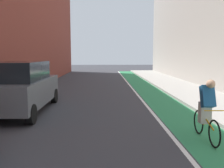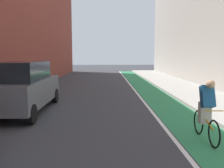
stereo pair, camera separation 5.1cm
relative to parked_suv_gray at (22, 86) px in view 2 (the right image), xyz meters
The scene contains 6 objects.
ground_plane 3.31m from the parked_suv_gray, 24.28° to the left, with size 91.65×91.65×0.00m, color #38383D.
bike_lane_paint 6.92m from the parked_suv_gray, 28.80° to the left, with size 1.60×41.66×0.00m, color #2D8451.
lane_divider_stripe 6.15m from the parked_suv_gray, 32.90° to the left, with size 0.12×41.66×0.00m, color white.
sidewalk_right 9.01m from the parked_suv_gray, 21.58° to the left, with size 3.08×41.66×0.14m, color #A8A59E.
parked_suv_gray is the anchor object (origin of this frame).
cyclist_trailing 6.77m from the parked_suv_gray, 29.33° to the right, with size 0.48×1.73×1.62m.
Camera 2 is at (0.43, 6.05, 2.22)m, focal length 39.18 mm.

